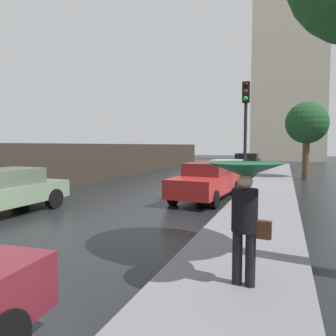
{
  "coord_description": "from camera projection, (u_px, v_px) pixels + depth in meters",
  "views": [
    {
      "loc": [
        5.77,
        -5.07,
        2.07
      ],
      "look_at": [
        1.69,
        5.67,
        1.23
      ],
      "focal_mm": 33.08,
      "sensor_mm": 36.0,
      "label": 1
    }
  ],
  "objects": [
    {
      "name": "street_tree_near",
      "position": [
        307.0,
        124.0,
        18.6
      ],
      "size": [
        2.49,
        2.49,
        4.67
      ],
      "color": "#4C3823",
      "rests_on": "ground"
    },
    {
      "name": "sidewalk_strip",
      "position": [
        239.0,
        267.0,
        5.11
      ],
      "size": [
        2.2,
        60.0,
        0.14
      ],
      "primitive_type": "cube",
      "color": "slate",
      "rests_on": "ground"
    },
    {
      "name": "car_green_near_kerb",
      "position": [
        2.0,
        191.0,
        9.17
      ],
      "size": [
        1.76,
        4.07,
        1.37
      ],
      "rotation": [
        0.0,
        0.0,
        3.12
      ],
      "color": "slate",
      "rests_on": "ground"
    },
    {
      "name": "pedestrian_with_umbrella_near",
      "position": [
        245.0,
        188.0,
        4.19
      ],
      "size": [
        1.03,
        1.03,
        1.7
      ],
      "rotation": [
        0.0,
        0.0,
        -0.08
      ],
      "color": "black",
      "rests_on": "sidewalk_strip"
    },
    {
      "name": "car_white_far_ahead",
      "position": [
        228.0,
        172.0,
        16.14
      ],
      "size": [
        1.91,
        3.86,
        1.31
      ],
      "rotation": [
        0.0,
        0.0,
        -0.01
      ],
      "color": "silver",
      "rests_on": "ground"
    },
    {
      "name": "traffic_light",
      "position": [
        246.0,
        118.0,
        11.4
      ],
      "size": [
        0.26,
        0.39,
        4.25
      ],
      "color": "black",
      "rests_on": "sidewalk_strip"
    },
    {
      "name": "distant_tower",
      "position": [
        289.0,
        36.0,
        42.27
      ],
      "size": [
        9.34,
        8.6,
        34.11
      ],
      "color": "beige",
      "rests_on": "ground"
    },
    {
      "name": "car_black_mid_road",
      "position": [
        247.0,
        162.0,
        24.01
      ],
      "size": [
        1.88,
        3.81,
        1.45
      ],
      "rotation": [
        0.0,
        0.0,
        0.0
      ],
      "color": "black",
      "rests_on": "ground"
    },
    {
      "name": "ground",
      "position": [
        8.0,
        238.0,
        6.92
      ],
      "size": [
        120.0,
        120.0,
        0.0
      ],
      "primitive_type": "plane",
      "color": "black"
    },
    {
      "name": "car_red_far_lane",
      "position": [
        207.0,
        181.0,
        11.8
      ],
      "size": [
        1.95,
        4.61,
        1.41
      ],
      "rotation": [
        0.0,
        0.0,
        -0.07
      ],
      "color": "maroon",
      "rests_on": "ground"
    }
  ]
}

